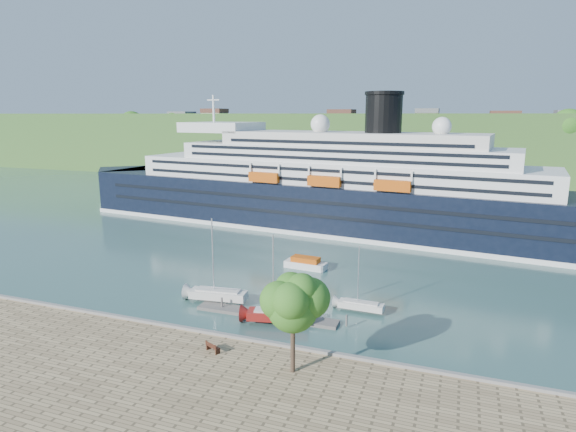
% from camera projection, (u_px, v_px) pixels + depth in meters
% --- Properties ---
extents(ground, '(400.00, 400.00, 0.00)m').
position_uv_depth(ground, '(216.00, 342.00, 51.18)').
color(ground, '#2D504F').
rests_on(ground, ground).
extents(far_hillside, '(400.00, 50.00, 24.00)m').
position_uv_depth(far_hillside, '(399.00, 146.00, 181.93)').
color(far_hillside, '#336026').
rests_on(far_hillside, ground).
extents(quay_coping, '(220.00, 0.50, 0.30)m').
position_uv_depth(quay_coping, '(215.00, 333.00, 50.76)').
color(quay_coping, slate).
rests_on(quay_coping, promenade).
extents(cruise_ship, '(126.61, 31.88, 28.15)m').
position_uv_depth(cruise_ship, '(320.00, 162.00, 100.53)').
color(cruise_ship, black).
rests_on(cruise_ship, ground).
extents(park_bench, '(1.85, 1.33, 1.10)m').
position_uv_depth(park_bench, '(213.00, 346.00, 47.02)').
color(park_bench, '#4B2315').
rests_on(park_bench, promenade).
extents(promenade_tree, '(6.15, 6.15, 10.18)m').
position_uv_depth(promenade_tree, '(293.00, 319.00, 42.45)').
color(promenade_tree, '#2E671B').
rests_on(promenade_tree, promenade).
extents(floating_pontoon, '(17.71, 2.41, 0.39)m').
position_uv_depth(floating_pontoon, '(266.00, 315.00, 57.78)').
color(floating_pontoon, slate).
rests_on(floating_pontoon, ground).
extents(sailboat_white_near, '(8.40, 3.28, 10.57)m').
position_uv_depth(sailboat_white_near, '(217.00, 263.00, 60.94)').
color(sailboat_white_near, silver).
rests_on(sailboat_white_near, ground).
extents(sailboat_red, '(8.18, 3.86, 10.19)m').
position_uv_depth(sailboat_red, '(278.00, 282.00, 54.67)').
color(sailboat_red, maroon).
rests_on(sailboat_red, ground).
extents(sailboat_white_far, '(6.20, 1.93, 7.93)m').
position_uv_depth(sailboat_white_far, '(362.00, 281.00, 58.28)').
color(sailboat_white_far, silver).
rests_on(sailboat_white_far, ground).
extents(tender_launch, '(6.86, 2.85, 1.85)m').
position_uv_depth(tender_launch, '(306.00, 263.00, 75.59)').
color(tender_launch, '#C34D0B').
rests_on(tender_launch, ground).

